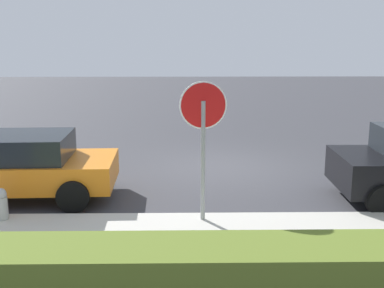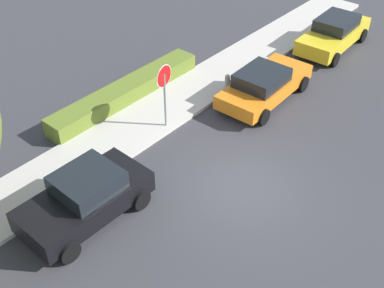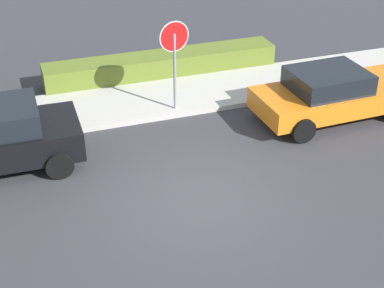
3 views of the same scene
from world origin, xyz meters
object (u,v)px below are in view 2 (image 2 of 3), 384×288
Objects in this scene: fire_hydrant at (227,82)px; parked_car_orange at (264,84)px; parked_car_black at (86,197)px; parked_car_yellow at (334,33)px; stop_sign at (164,86)px.

parked_car_orange is at bearing -77.59° from fire_hydrant.
parked_car_black is at bearing 177.86° from parked_car_orange.
parked_car_orange is at bearing -2.14° from parked_car_black.
parked_car_black reaches higher than parked_car_yellow.
parked_car_orange is 1.16× the size of parked_car_black.
fire_hydrant is (8.33, 1.22, -0.41)m from parked_car_black.
parked_car_black is at bearing 179.04° from parked_car_yellow.
stop_sign is at bearing 178.99° from fire_hydrant.
parked_car_yellow is at bearing -8.82° from stop_sign.
parked_car_yellow is at bearing 0.79° from parked_car_orange.
fire_hydrant is (-6.23, 1.46, -0.40)m from parked_car_yellow.
parked_car_yellow is at bearing -13.22° from fire_hydrant.
parked_car_black is (-8.67, 0.32, 0.07)m from parked_car_orange.
stop_sign reaches higher than parked_car_black.
parked_car_yellow reaches higher than fire_hydrant.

